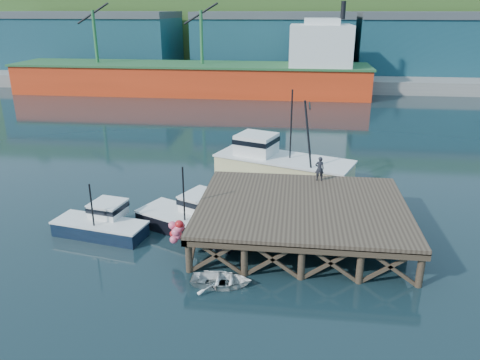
% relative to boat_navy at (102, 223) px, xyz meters
% --- Properties ---
extents(ground, '(300.00, 300.00, 0.00)m').
position_rel_boat_navy_xyz_m(ground, '(6.31, 1.13, -0.70)').
color(ground, black).
rests_on(ground, ground).
extents(wharf, '(12.00, 10.00, 2.62)m').
position_rel_boat_navy_xyz_m(wharf, '(11.81, 0.94, 1.24)').
color(wharf, brown).
rests_on(wharf, ground).
extents(far_quay, '(160.00, 40.00, 2.00)m').
position_rel_boat_navy_xyz_m(far_quay, '(6.31, 71.13, 0.30)').
color(far_quay, gray).
rests_on(far_quay, ground).
extents(warehouse_left, '(32.00, 16.00, 9.00)m').
position_rel_boat_navy_xyz_m(warehouse_left, '(-28.69, 66.13, 5.80)').
color(warehouse_left, '#1B505C').
rests_on(warehouse_left, far_quay).
extents(warehouse_mid, '(28.00, 16.00, 9.00)m').
position_rel_boat_navy_xyz_m(warehouse_mid, '(6.31, 66.13, 5.80)').
color(warehouse_mid, '#1B505C').
rests_on(warehouse_mid, far_quay).
extents(warehouse_right, '(30.00, 16.00, 9.00)m').
position_rel_boat_navy_xyz_m(warehouse_right, '(36.31, 66.13, 5.80)').
color(warehouse_right, '#1B505C').
rests_on(warehouse_right, far_quay).
extents(cargo_ship, '(55.50, 10.00, 13.75)m').
position_rel_boat_navy_xyz_m(cargo_ship, '(-2.15, 49.13, 2.61)').
color(cargo_ship, red).
rests_on(cargo_ship, ground).
extents(hillside, '(220.00, 50.00, 22.00)m').
position_rel_boat_navy_xyz_m(hillside, '(6.31, 101.13, 10.30)').
color(hillside, '#2D511E').
rests_on(hillside, ground).
extents(boat_navy, '(5.85, 3.58, 3.49)m').
position_rel_boat_navy_xyz_m(boat_navy, '(0.00, 0.00, 0.00)').
color(boat_navy, black).
rests_on(boat_navy, ground).
extents(boat_black, '(7.45, 6.22, 4.34)m').
position_rel_boat_navy_xyz_m(boat_black, '(5.40, 1.25, 0.10)').
color(boat_black, black).
rests_on(boat_black, ground).
extents(trawler, '(11.30, 7.24, 7.13)m').
position_rel_boat_navy_xyz_m(trawler, '(10.17, 10.82, 0.77)').
color(trawler, beige).
rests_on(trawler, ground).
extents(dinghy, '(3.03, 2.21, 0.61)m').
position_rel_boat_navy_xyz_m(dinghy, '(7.96, -4.67, -0.39)').
color(dinghy, silver).
rests_on(dinghy, ground).
extents(dockworker, '(0.63, 0.44, 1.62)m').
position_rel_boat_navy_xyz_m(dockworker, '(12.90, 5.16, 2.23)').
color(dockworker, black).
rests_on(dockworker, wharf).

